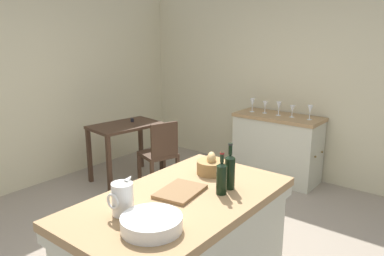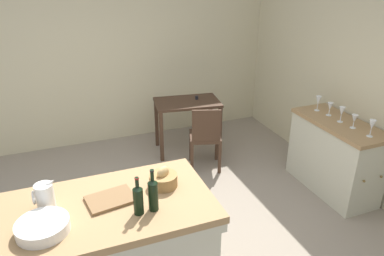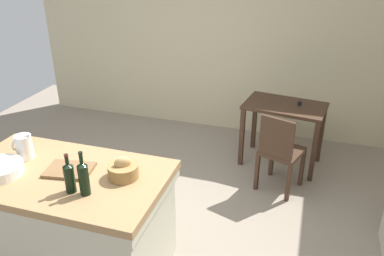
% 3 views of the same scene
% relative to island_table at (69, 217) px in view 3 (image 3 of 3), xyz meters
% --- Properties ---
extents(ground_plane, '(6.76, 6.76, 0.00)m').
position_rel_island_table_xyz_m(ground_plane, '(0.47, 0.43, -0.48)').
color(ground_plane, gray).
extents(wall_back, '(5.32, 0.12, 2.60)m').
position_rel_island_table_xyz_m(wall_back, '(0.47, 3.03, 0.82)').
color(wall_back, beige).
rests_on(wall_back, ground).
extents(island_table, '(1.59, 0.90, 0.88)m').
position_rel_island_table_xyz_m(island_table, '(0.00, 0.00, 0.00)').
color(island_table, '#99754C').
rests_on(island_table, ground).
extents(writing_desk, '(0.97, 0.68, 0.81)m').
position_rel_island_table_xyz_m(writing_desk, '(1.46, 2.19, 0.16)').
color(writing_desk, '#3D281C').
rests_on(writing_desk, ground).
extents(wooden_chair, '(0.51, 0.51, 0.89)m').
position_rel_island_table_xyz_m(wooden_chair, '(1.49, 1.59, 0.01)').
color(wooden_chair, '#3D281C').
rests_on(wooden_chair, ground).
extents(pitcher, '(0.17, 0.13, 0.24)m').
position_rel_island_table_xyz_m(pitcher, '(-0.40, 0.12, 0.51)').
color(pitcher, silver).
rests_on(pitcher, island_table).
extents(bread_basket, '(0.22, 0.22, 0.17)m').
position_rel_island_table_xyz_m(bread_basket, '(0.47, 0.09, 0.47)').
color(bread_basket, olive).
rests_on(bread_basket, island_table).
extents(cutting_board, '(0.38, 0.30, 0.02)m').
position_rel_island_table_xyz_m(cutting_board, '(0.04, 0.04, 0.42)').
color(cutting_board, brown).
rests_on(cutting_board, island_table).
extents(wine_bottle_dark, '(0.07, 0.07, 0.33)m').
position_rel_island_table_xyz_m(wine_bottle_dark, '(0.32, -0.18, 0.54)').
color(wine_bottle_dark, black).
rests_on(wine_bottle_dark, island_table).
extents(wine_bottle_amber, '(0.07, 0.07, 0.30)m').
position_rel_island_table_xyz_m(wine_bottle_amber, '(0.21, -0.18, 0.53)').
color(wine_bottle_amber, black).
rests_on(wine_bottle_amber, island_table).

